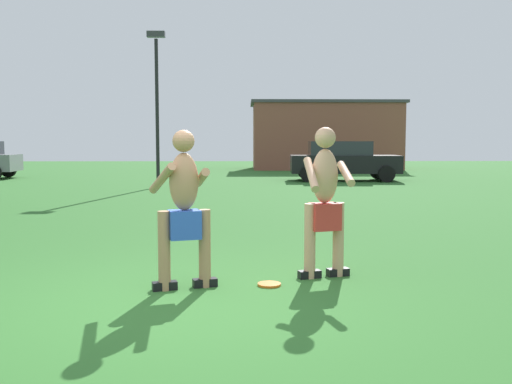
% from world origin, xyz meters
% --- Properties ---
extents(ground_plane, '(80.00, 80.00, 0.00)m').
position_xyz_m(ground_plane, '(0.00, 0.00, 0.00)').
color(ground_plane, '#2D6628').
extents(player_near, '(0.77, 0.68, 1.69)m').
position_xyz_m(player_near, '(0.07, 0.59, 0.89)').
color(player_near, black).
rests_on(player_near, ground_plane).
extents(player_in_red, '(0.63, 0.71, 1.74)m').
position_xyz_m(player_in_red, '(1.63, 1.06, 0.92)').
color(player_in_red, black).
rests_on(player_in_red, ground_plane).
extents(frisbee, '(0.26, 0.26, 0.03)m').
position_xyz_m(frisbee, '(0.98, 0.68, 0.01)').
color(frisbee, orange).
rests_on(frisbee, ground_plane).
extents(car_black_near_post, '(4.37, 2.18, 1.58)m').
position_xyz_m(car_black_near_post, '(4.65, 17.29, 0.82)').
color(car_black_near_post, black).
rests_on(car_black_near_post, ground_plane).
extents(lamp_post, '(0.60, 0.24, 5.28)m').
position_xyz_m(lamp_post, '(-2.29, 14.20, 3.27)').
color(lamp_post, black).
rests_on(lamp_post, ground_plane).
extents(outbuilding_behind_lot, '(8.49, 4.35, 3.82)m').
position_xyz_m(outbuilding_behind_lot, '(5.29, 27.24, 1.91)').
color(outbuilding_behind_lot, brown).
rests_on(outbuilding_behind_lot, ground_plane).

